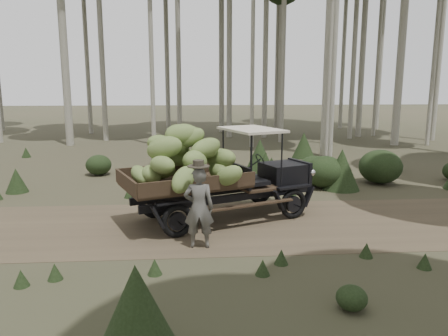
{
  "coord_description": "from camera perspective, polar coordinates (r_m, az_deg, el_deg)",
  "views": [
    {
      "loc": [
        1.51,
        -10.11,
        3.39
      ],
      "look_at": [
        2.29,
        0.56,
        1.31
      ],
      "focal_mm": 35.0,
      "sensor_mm": 36.0,
      "label": 1
    }
  ],
  "objects": [
    {
      "name": "ground",
      "position": [
        10.77,
        -12.11,
        -7.6
      ],
      "size": [
        120.0,
        120.0,
        0.0
      ],
      "primitive_type": "plane",
      "color": "#473D2B",
      "rests_on": "ground"
    },
    {
      "name": "dirt_track",
      "position": [
        10.77,
        -12.11,
        -7.58
      ],
      "size": [
        70.0,
        4.0,
        0.01
      ],
      "primitive_type": "cube",
      "color": "brown",
      "rests_on": "ground"
    },
    {
      "name": "banana_truck",
      "position": [
        10.59,
        -2.67,
        0.43
      ],
      "size": [
        5.14,
        3.48,
        2.51
      ],
      "rotation": [
        0.0,
        0.0,
        0.39
      ],
      "color": "black",
      "rests_on": "ground"
    },
    {
      "name": "farmer",
      "position": [
        9.07,
        -3.3,
        -5.08
      ],
      "size": [
        0.64,
        0.48,
        1.86
      ],
      "rotation": [
        0.0,
        0.0,
        3.1
      ],
      "color": "#52514B",
      "rests_on": "ground"
    },
    {
      "name": "undergrowth",
      "position": [
        11.48,
        5.04,
        -3.36
      ],
      "size": [
        23.89,
        20.94,
        1.38
      ],
      "color": "#233319",
      "rests_on": "ground"
    }
  ]
}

